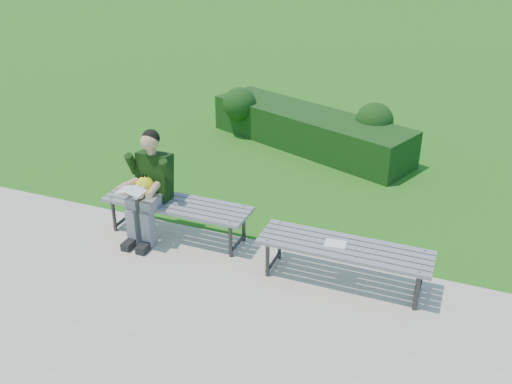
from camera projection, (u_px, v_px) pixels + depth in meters
ground at (231, 236)px, 6.96m from camera, size 80.00×80.00×0.00m
walkway at (156, 322)px, 5.50m from camera, size 30.00×3.50×0.02m
hedge at (309, 127)px, 9.45m from camera, size 3.68×2.16×0.87m
bench_left at (177, 207)px, 6.76m from camera, size 1.80×0.50×0.46m
bench_right at (344, 250)px, 5.90m from camera, size 1.80×0.50×0.46m
seated_boy at (149, 183)px, 6.65m from camera, size 0.56×0.76×1.31m
paper_sheet at (335, 244)px, 5.90m from camera, size 0.24×0.18×0.01m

